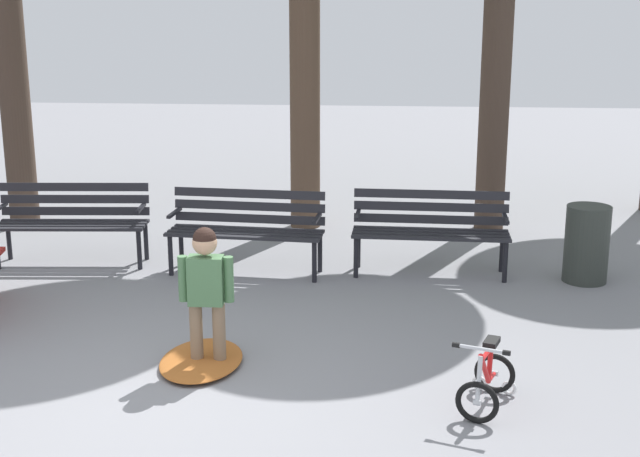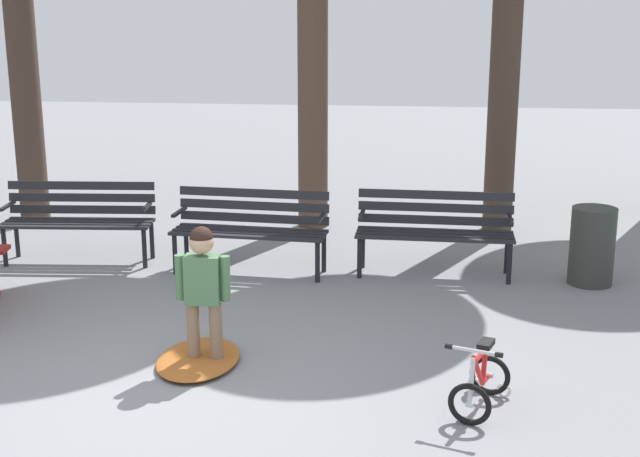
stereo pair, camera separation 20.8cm
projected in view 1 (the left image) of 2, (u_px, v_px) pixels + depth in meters
ground at (157, 402)px, 6.25m from camera, size 36.00×36.00×0.00m
park_bench_far_left at (73, 217)px, 9.44m from camera, size 1.63×0.58×0.85m
park_bench_left at (247, 224)px, 9.11m from camera, size 1.63×0.57×0.85m
park_bench_right at (431, 225)px, 9.08m from camera, size 1.61×0.50×0.85m
child_standing at (206, 285)px, 6.69m from camera, size 0.43×0.19×1.12m
kids_bicycle at (487, 380)px, 6.12m from camera, size 0.51×0.63×0.54m
leaf_pile at (201, 360)px, 6.88m from camera, size 0.65×0.92×0.07m
trash_bin at (587, 244)px, 8.82m from camera, size 0.44×0.44×0.78m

